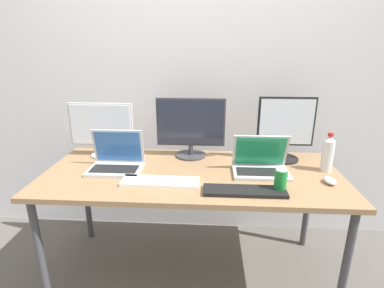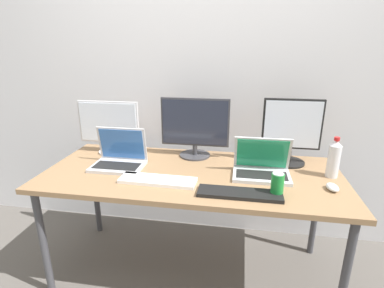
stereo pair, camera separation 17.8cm
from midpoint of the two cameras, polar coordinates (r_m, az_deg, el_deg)
name	(u,v)px [view 2 (the right image)]	position (r m, az deg, el deg)	size (l,w,h in m)	color
ground_plane	(192,270)	(2.25, 2.46, -22.86)	(16.00, 16.00, 0.00)	#5B5651
wall_back	(205,70)	(2.28, 4.85, 13.79)	(7.00, 0.08, 2.60)	silver
work_desk	(192,180)	(1.87, 2.75, -6.96)	(1.81, 0.79, 0.74)	#424247
monitor_left	(109,126)	(2.16, -13.33, 3.39)	(0.44, 0.17, 0.37)	silver
monitor_center	(195,127)	(2.03, 3.07, 3.25)	(0.47, 0.21, 0.41)	#38383D
monitor_right	(291,131)	(2.03, 20.84, 2.33)	(0.37, 0.21, 0.43)	black
laptop_silver	(120,158)	(1.95, -11.13, -2.59)	(0.32, 0.23, 0.24)	silver
laptop_secondary	(262,167)	(1.85, 15.84, -4.25)	(0.33, 0.22, 0.23)	silver
keyboard_main	(240,193)	(1.60, 12.27, -9.28)	(0.44, 0.12, 0.02)	black
keyboard_aux	(158,180)	(1.71, -3.58, -6.99)	(0.44, 0.13, 0.02)	white
mouse_by_keyboard	(332,187)	(1.82, 27.80, -7.37)	(0.06, 0.09, 0.03)	silver
water_bottle	(334,159)	(1.96, 27.80, -2.59)	(0.07, 0.07, 0.24)	silver
soda_can_near_keyboard	(277,185)	(1.63, 19.01, -7.41)	(0.07, 0.07, 0.13)	#197F33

